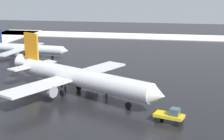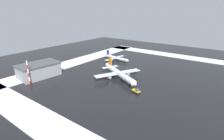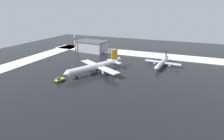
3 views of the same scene
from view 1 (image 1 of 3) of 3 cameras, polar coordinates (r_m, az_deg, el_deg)
The scene contains 7 objects.
ground_plane at distance 79.40m, azimuth -3.63°, elevation -1.38°, with size 240.00×240.00×0.00m, color black.
snow_bank_left at distance 143.99m, azimuth 2.83°, elevation 5.69°, with size 14.00×116.00×0.32m, color white.
airplane_far_rear at distance 66.47m, azimuth -5.61°, elevation -1.22°, with size 29.32×34.38×11.08m.
airplane_parked_portside at distance 105.08m, azimuth -14.05°, elevation 3.50°, with size 22.09×26.54×7.88m.
pushback_tug at distance 54.67m, azimuth 9.71°, elevation -7.40°, with size 3.49×5.05×2.50m.
ground_crew_by_nose_gear at distance 70.68m, azimuth -7.79°, elevation -2.62°, with size 0.36×0.36×1.71m.
ground_crew_mid_apron at distance 65.89m, azimuth -0.93°, elevation -3.73°, with size 0.36×0.36×1.71m.
Camera 1 is at (74.22, 18.73, 21.11)m, focal length 55.00 mm.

